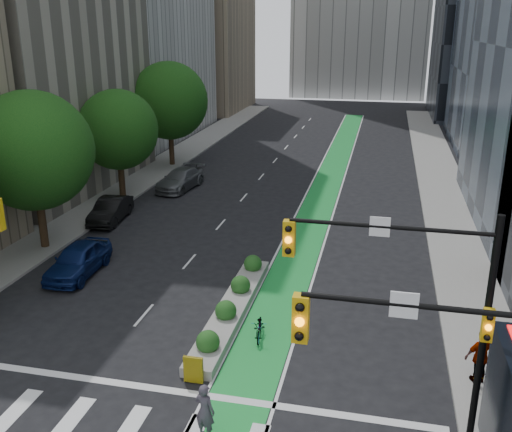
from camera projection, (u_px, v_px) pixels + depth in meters
The scene contains 18 objects.
ground at pixel (141, 410), 18.63m from camera, with size 160.00×160.00×0.00m, color black.
sidewalk_left at pixel (130, 185), 44.16m from camera, with size 3.60×90.00×0.15m, color gray.
sidewalk_right at pixel (448, 206), 39.23m from camera, with size 3.60×90.00×0.15m, color gray.
bike_lane_paint at pixel (328, 181), 45.71m from camera, with size 2.20×70.00×0.01m, color green.
building_tan_far at pixel (194, 15), 79.57m from camera, with size 14.00×16.00×26.00m, color tan.
building_dark_end at pixel (497, 6), 72.74m from camera, with size 14.00×18.00×28.00m, color black.
tree_mid at pixel (33, 151), 30.22m from camera, with size 6.40×6.40×8.78m.
tree_midfar at pixel (118, 130), 39.65m from camera, with size 5.60×5.60×7.76m.
tree_far at pixel (169, 101), 48.65m from camera, with size 6.60×6.60×9.00m.
signal_right at pixel (430, 299), 15.70m from camera, with size 5.82×0.51×7.20m.
signal_far_right at pixel (459, 403), 11.50m from camera, with size 4.82×0.51×7.20m.
median_planter at pixel (232, 305), 24.76m from camera, with size 1.20×10.26×1.10m.
bicycle at pixel (260, 327), 22.83m from camera, with size 0.59×1.71×0.90m, color gray.
cyclist at pixel (205, 411), 17.19m from camera, with size 0.67×0.44×1.84m, color #3D3843.
parked_car_left_near at pixel (78, 260), 28.46m from camera, with size 1.89×4.70×1.60m, color #0D1C50.
parked_car_left_mid at pixel (110, 210), 36.16m from camera, with size 1.57×4.51×1.48m, color black.
parked_car_left_far at pixel (180, 179), 43.23m from camera, with size 2.12×5.20×1.51m, color #57595C.
pedestrian_far at pixel (481, 357), 19.58m from camera, with size 1.16×0.48×1.98m, color gray.
Camera 1 is at (7.10, -14.38, 12.02)m, focal length 40.00 mm.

